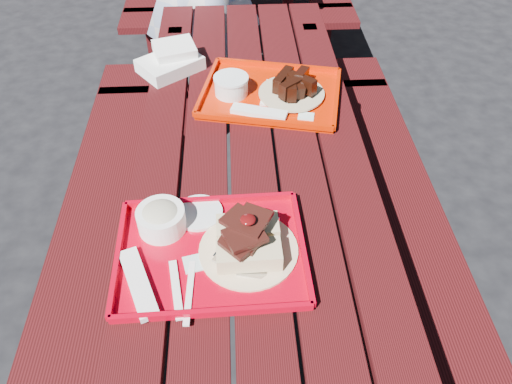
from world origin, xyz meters
TOP-DOWN VIEW (x-y plane):
  - ground at (0.00, 0.00)m, footprint 60.00×60.00m
  - picnic_table_near at (-0.00, 0.00)m, footprint 1.41×2.40m
  - near_tray at (-0.13, -0.29)m, footprint 0.50×0.42m
  - far_tray at (0.07, 0.41)m, footprint 0.56×0.48m
  - white_cloth at (-0.29, 0.63)m, footprint 0.28×0.27m

SIDE VIEW (x-z plane):
  - ground at x=0.00m, z-range 0.00..0.00m
  - picnic_table_near at x=0.00m, z-range 0.19..0.94m
  - far_tray at x=0.07m, z-range 0.73..0.82m
  - near_tray at x=-0.13m, z-range 0.71..0.86m
  - white_cloth at x=-0.29m, z-range 0.74..0.84m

